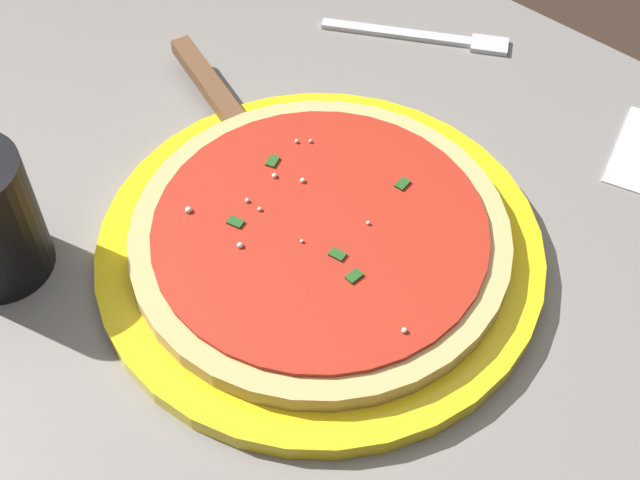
# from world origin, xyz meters

# --- Properties ---
(restaurant_table) EXTENTS (1.02, 0.72, 0.76)m
(restaurant_table) POSITION_xyz_m (0.00, 0.00, 0.61)
(restaurant_table) COLOR black
(restaurant_table) RESTS_ON ground_plane
(serving_plate) EXTENTS (0.35, 0.35, 0.02)m
(serving_plate) POSITION_xyz_m (-0.02, -0.03, 0.77)
(serving_plate) COLOR yellow
(serving_plate) RESTS_ON restaurant_table
(pizza) EXTENTS (0.30, 0.30, 0.02)m
(pizza) POSITION_xyz_m (-0.02, -0.03, 0.79)
(pizza) COLOR #DBB26B
(pizza) RESTS_ON serving_plate
(pizza_server) EXTENTS (0.22, 0.12, 0.01)m
(pizza_server) POSITION_xyz_m (-0.18, 0.03, 0.78)
(pizza_server) COLOR silver
(pizza_server) RESTS_ON serving_plate
(fork) EXTENTS (0.17, 0.11, 0.00)m
(fork) POSITION_xyz_m (-0.12, 0.25, 0.76)
(fork) COLOR silver
(fork) RESTS_ON restaurant_table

